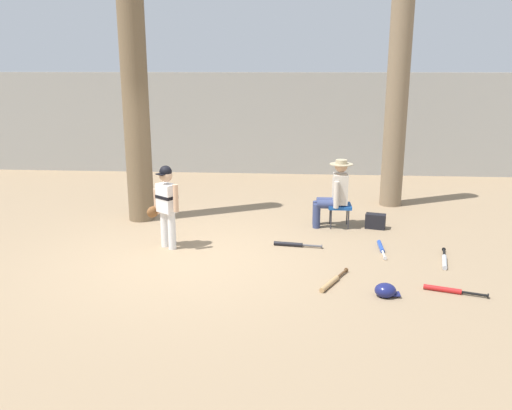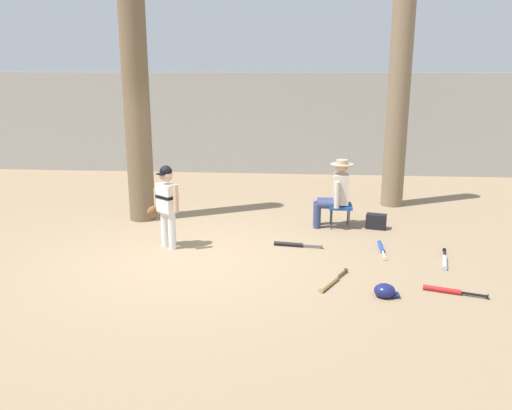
% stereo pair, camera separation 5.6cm
% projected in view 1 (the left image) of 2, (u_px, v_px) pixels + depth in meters
% --- Properties ---
extents(ground_plane, '(60.00, 60.00, 0.00)m').
position_uv_depth(ground_plane, '(189.00, 259.00, 7.82)').
color(ground_plane, '#937A5B').
extents(concrete_back_wall, '(18.00, 0.36, 2.61)m').
position_uv_depth(concrete_back_wall, '(238.00, 123.00, 13.95)').
color(concrete_back_wall, '#9E9E99').
rests_on(concrete_back_wall, ground).
extents(tree_near_player, '(0.65, 0.65, 5.40)m').
position_uv_depth(tree_near_player, '(135.00, 88.00, 9.26)').
color(tree_near_player, brown).
rests_on(tree_near_player, ground).
extents(tree_behind_spectator, '(0.63, 0.63, 4.28)m').
position_uv_depth(tree_behind_spectator, '(396.00, 115.00, 10.43)').
color(tree_behind_spectator, '#7F6B51').
rests_on(tree_behind_spectator, ground).
extents(young_ballplayer, '(0.59, 0.40, 1.31)m').
position_uv_depth(young_ballplayer, '(166.00, 202.00, 8.13)').
color(young_ballplayer, white).
rests_on(young_ballplayer, ground).
extents(folding_stool, '(0.40, 0.40, 0.41)m').
position_uv_depth(folding_stool, '(340.00, 207.00, 9.31)').
color(folding_stool, '#194C9E').
rests_on(folding_stool, ground).
extents(seated_spectator, '(0.67, 0.53, 1.20)m').
position_uv_depth(seated_spectator, '(334.00, 191.00, 9.25)').
color(seated_spectator, navy).
rests_on(seated_spectator, ground).
extents(handbag_beside_stool, '(0.37, 0.26, 0.26)m').
position_uv_depth(handbag_beside_stool, '(375.00, 221.00, 9.27)').
color(handbag_beside_stool, black).
rests_on(handbag_beside_stool, ground).
extents(bat_wood_tan, '(0.43, 0.76, 0.07)m').
position_uv_depth(bat_wood_tan, '(332.00, 282.00, 6.90)').
color(bat_wood_tan, tan).
rests_on(bat_wood_tan, ground).
extents(bat_red_barrel, '(0.75, 0.29, 0.07)m').
position_uv_depth(bat_red_barrel, '(448.00, 290.00, 6.66)').
color(bat_red_barrel, red).
rests_on(bat_red_barrel, ground).
extents(bat_aluminum_silver, '(0.25, 0.81, 0.07)m').
position_uv_depth(bat_aluminum_silver, '(444.00, 260.00, 7.67)').
color(bat_aluminum_silver, '#B7BCC6').
rests_on(bat_aluminum_silver, ground).
extents(bat_blue_youth, '(0.08, 0.75, 0.07)m').
position_uv_depth(bat_blue_youth, '(381.00, 248.00, 8.21)').
color(bat_blue_youth, '#2347AD').
rests_on(bat_blue_youth, ground).
extents(bat_black_composite, '(0.77, 0.17, 0.07)m').
position_uv_depth(bat_black_composite, '(292.00, 244.00, 8.36)').
color(bat_black_composite, black).
rests_on(bat_black_composite, ground).
extents(batting_helmet_navy, '(0.31, 0.24, 0.18)m').
position_uv_depth(batting_helmet_navy, '(386.00, 290.00, 6.54)').
color(batting_helmet_navy, navy).
rests_on(batting_helmet_navy, ground).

